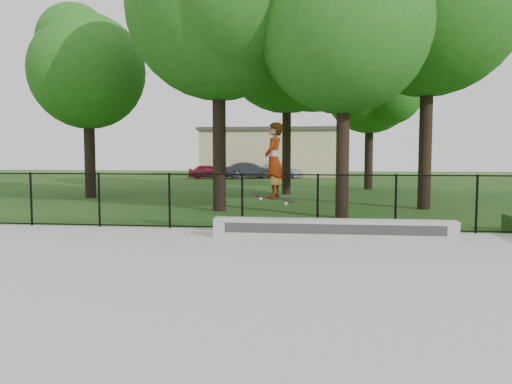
# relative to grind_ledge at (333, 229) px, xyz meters

# --- Properties ---
(ground) EXTENTS (100.00, 100.00, 0.00)m
(ground) POSITION_rel_grind_ledge_xyz_m (-2.36, -4.70, -0.29)
(ground) COLOR #1A4A14
(ground) RESTS_ON ground
(concrete_slab) EXTENTS (14.00, 12.00, 0.06)m
(concrete_slab) POSITION_rel_grind_ledge_xyz_m (-2.36, -4.70, -0.26)
(concrete_slab) COLOR #999A95
(concrete_slab) RESTS_ON ground
(grind_ledge) EXTENTS (5.74, 0.40, 0.47)m
(grind_ledge) POSITION_rel_grind_ledge_xyz_m (0.00, 0.00, 0.00)
(grind_ledge) COLOR #9D9C98
(grind_ledge) RESTS_ON concrete_slab
(car_a) EXTENTS (3.54, 1.88, 1.15)m
(car_a) POSITION_rel_grind_ledge_xyz_m (-8.93, 27.79, 0.28)
(car_a) COLOR maroon
(car_a) RESTS_ON ground
(car_b) EXTENTS (3.88, 2.47, 1.32)m
(car_b) POSITION_rel_grind_ledge_xyz_m (-5.69, 28.25, 0.37)
(car_b) COLOR black
(car_b) RESTS_ON ground
(car_c) EXTENTS (4.10, 2.83, 1.19)m
(car_c) POSITION_rel_grind_ledge_xyz_m (-3.43, 29.76, 0.30)
(car_c) COLOR #A3A4B9
(car_c) RESTS_ON ground
(skater_airborne) EXTENTS (0.84, 0.72, 1.93)m
(skater_airborne) POSITION_rel_grind_ledge_xyz_m (-1.41, -0.09, 1.61)
(skater_airborne) COLOR black
(skater_airborne) RESTS_ON ground
(chainlink_fence) EXTENTS (16.06, 0.06, 1.50)m
(chainlink_fence) POSITION_rel_grind_ledge_xyz_m (-2.36, 1.20, 0.52)
(chainlink_fence) COLOR black
(chainlink_fence) RESTS_ON concrete_slab
(tree_row) EXTENTS (20.55, 18.36, 11.01)m
(tree_row) POSITION_rel_grind_ledge_xyz_m (-1.17, 9.36, 6.60)
(tree_row) COLOR black
(tree_row) RESTS_ON ground
(distant_building) EXTENTS (12.40, 6.40, 4.30)m
(distant_building) POSITION_rel_grind_ledge_xyz_m (-4.36, 33.30, 1.87)
(distant_building) COLOR tan
(distant_building) RESTS_ON ground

